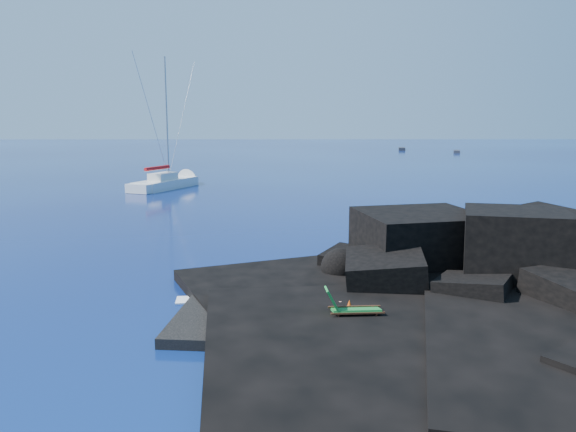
# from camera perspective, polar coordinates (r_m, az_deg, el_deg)

# --- Properties ---
(ground) EXTENTS (400.00, 400.00, 0.00)m
(ground) POSITION_cam_1_polar(r_m,az_deg,el_deg) (20.02, -11.98, -10.87)
(ground) COLOR #030438
(ground) RESTS_ON ground
(headland) EXTENTS (24.00, 24.00, 3.60)m
(headland) POSITION_cam_1_polar(r_m,az_deg,el_deg) (24.30, 21.61, -7.66)
(headland) COLOR black
(headland) RESTS_ON ground
(beach) EXTENTS (9.08, 6.86, 0.70)m
(beach) POSITION_cam_1_polar(r_m,az_deg,el_deg) (20.14, 1.19, -10.53)
(beach) COLOR black
(beach) RESTS_ON ground
(surf_foam) EXTENTS (10.00, 8.00, 0.06)m
(surf_foam) POSITION_cam_1_polar(r_m,az_deg,el_deg) (24.43, 1.98, -6.88)
(surf_foam) COLOR white
(surf_foam) RESTS_ON ground
(sailboat) EXTENTS (7.59, 12.91, 13.52)m
(sailboat) POSITION_cam_1_polar(r_m,az_deg,el_deg) (60.02, -12.26, 2.77)
(sailboat) COLOR white
(sailboat) RESTS_ON ground
(deck_chair) EXTENTS (1.88, 0.89, 1.26)m
(deck_chair) POSITION_cam_1_polar(r_m,az_deg,el_deg) (18.95, 6.94, -8.76)
(deck_chair) COLOR #19742E
(deck_chair) RESTS_ON beach
(towel) EXTENTS (1.90, 1.21, 0.05)m
(towel) POSITION_cam_1_polar(r_m,az_deg,el_deg) (20.09, 4.00, -9.47)
(towel) COLOR white
(towel) RESTS_ON beach
(sunbather) EXTENTS (1.74, 0.83, 0.26)m
(sunbather) POSITION_cam_1_polar(r_m,az_deg,el_deg) (20.04, 4.01, -9.06)
(sunbather) COLOR tan
(sunbather) RESTS_ON towel
(marker_cone) EXTENTS (0.42, 0.42, 0.52)m
(marker_cone) POSITION_cam_1_polar(r_m,az_deg,el_deg) (19.68, 6.25, -9.19)
(marker_cone) COLOR #FF540D
(marker_cone) RESTS_ON beach
(distant_boat_a) EXTENTS (2.32, 4.96, 0.64)m
(distant_boat_a) POSITION_cam_1_polar(r_m,az_deg,el_deg) (138.87, 11.49, 6.57)
(distant_boat_a) COLOR #242428
(distant_boat_a) RESTS_ON ground
(distant_boat_b) EXTENTS (2.49, 4.48, 0.57)m
(distant_boat_b) POSITION_cam_1_polar(r_m,az_deg,el_deg) (130.13, 16.76, 6.16)
(distant_boat_b) COLOR #2B2B30
(distant_boat_b) RESTS_ON ground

